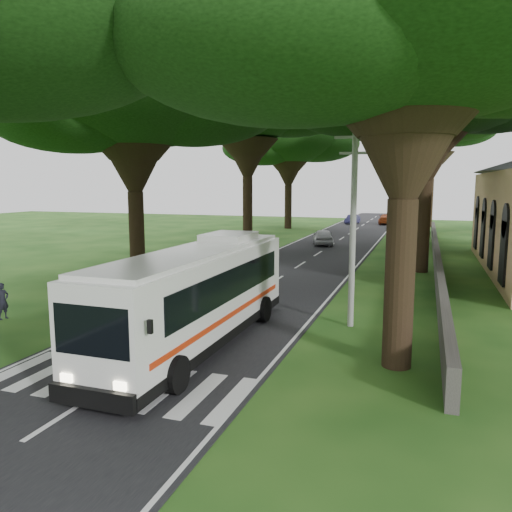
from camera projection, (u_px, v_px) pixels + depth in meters
ground at (152, 360)px, 16.09m from camera, size 140.00×140.00×0.00m
road at (315, 255)px, 39.51m from camera, size 8.00×120.00×0.04m
crosswalk at (116, 383)px, 14.22m from camera, size 8.00×3.00×0.01m
property_wall at (436, 255)px, 35.61m from camera, size 0.35×50.00×1.20m
pole_near at (353, 222)px, 19.35m from camera, size 1.60×0.24×8.00m
pole_mid at (390, 203)px, 38.09m from camera, size 1.60×0.24×8.00m
pole_far at (402, 197)px, 56.82m from camera, size 1.60×0.24×8.00m
tree_l_mida at (132, 100)px, 28.40m from camera, size 13.67×13.67×13.41m
tree_l_midb at (247, 104)px, 44.75m from camera, size 15.66×15.66×16.20m
tree_l_far at (289, 140)px, 62.18m from camera, size 14.34×14.34×14.19m
tree_r_near at (411, 13)px, 14.08m from camera, size 14.52×14.52×13.58m
tree_r_mida at (430, 82)px, 30.57m from camera, size 16.16×16.16×15.33m
tree_r_midb at (424, 115)px, 47.54m from camera, size 13.32×13.32×15.20m
tree_r_far at (433, 127)px, 63.99m from camera, size 13.00×13.00×15.78m
coach_bus at (199, 294)px, 17.33m from camera, size 2.81×11.61×3.42m
distant_car_a at (323, 237)px, 46.27m from camera, size 2.76×4.59×1.46m
distant_car_b at (352, 219)px, 70.51m from camera, size 1.80×3.97×1.26m
distant_car_c at (387, 219)px, 69.92m from camera, size 2.14×5.01×1.44m
pedestrian at (3, 301)px, 20.88m from camera, size 0.42×0.60×1.55m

